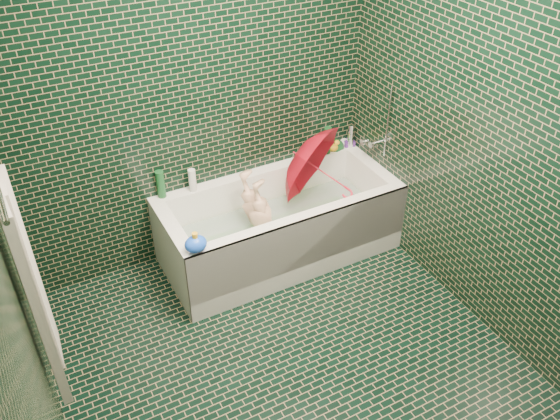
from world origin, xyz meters
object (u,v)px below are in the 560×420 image
rubber_duck (334,147)px  bath_toy (196,244)px  umbrella (324,172)px  bathtub (280,231)px  child (263,224)px

rubber_duck → bath_toy: size_ratio=0.67×
umbrella → bath_toy: 1.16m
bathtub → bath_toy: (-0.76, -0.31, 0.40)m
bathtub → rubber_duck: size_ratio=16.63×
bathtub → child: bathtub is taller
umbrella → rubber_duck: umbrella is taller
rubber_duck → child: bearing=-161.6°
rubber_duck → bath_toy: (-1.41, -0.64, 0.02)m
umbrella → rubber_duck: (0.29, 0.32, -0.03)m
rubber_duck → bath_toy: bearing=-158.4°
child → bath_toy: bath_toy is taller
bathtub → umbrella: bearing=1.4°
child → rubber_duck: (0.78, 0.30, 0.28)m
umbrella → child: bearing=157.2°
child → rubber_duck: rubber_duck is taller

